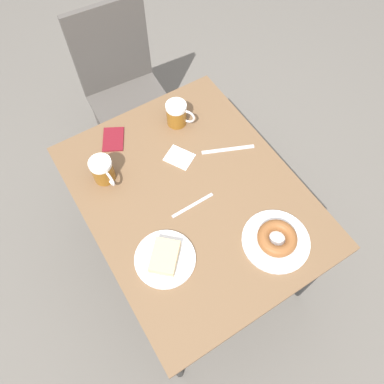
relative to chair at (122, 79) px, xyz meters
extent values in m
plane|color=#666059|center=(-0.09, -0.85, -0.57)|extent=(8.00, 8.00, 0.00)
cube|color=brown|center=(-0.09, -0.85, 0.13)|extent=(0.82, 1.04, 0.03)
cylinder|color=black|center=(-0.46, -1.33, -0.23)|extent=(0.04, 0.04, 0.68)
cylinder|color=black|center=(0.27, -1.33, -0.23)|extent=(0.04, 0.04, 0.68)
cylinder|color=black|center=(-0.46, -0.38, -0.23)|extent=(0.04, 0.04, 0.68)
cylinder|color=black|center=(0.27, -0.38, -0.23)|extent=(0.04, 0.04, 0.68)
cube|color=#514C47|center=(-0.01, -0.10, -0.11)|extent=(0.43, 0.43, 0.02)
cube|color=#514C47|center=(0.01, 0.08, 0.14)|extent=(0.40, 0.06, 0.48)
cylinder|color=#514C47|center=(-0.19, -0.27, -0.34)|extent=(0.03, 0.03, 0.45)
cylinder|color=#514C47|center=(0.16, -0.29, -0.34)|extent=(0.03, 0.03, 0.45)
cylinder|color=#514C47|center=(-0.17, 0.08, -0.34)|extent=(0.03, 0.03, 0.45)
cylinder|color=#514C47|center=(0.18, 0.06, -0.34)|extent=(0.03, 0.03, 0.45)
cylinder|color=white|center=(-0.32, -1.03, 0.15)|extent=(0.22, 0.22, 0.01)
cube|color=#D1B27F|center=(-0.32, -1.03, 0.17)|extent=(0.15, 0.15, 0.03)
cylinder|color=white|center=(0.06, -1.19, 0.15)|extent=(0.25, 0.25, 0.01)
torus|color=brown|center=(0.06, -1.19, 0.17)|extent=(0.15, 0.15, 0.04)
cylinder|color=#8C5619|center=(-0.35, -0.60, 0.19)|extent=(0.09, 0.09, 0.09)
cylinder|color=white|center=(-0.35, -0.60, 0.24)|extent=(0.09, 0.09, 0.02)
torus|color=silver|center=(-0.35, -0.65, 0.20)|extent=(0.02, 0.07, 0.07)
cylinder|color=#8C5619|center=(0.04, -0.51, 0.19)|extent=(0.09, 0.09, 0.09)
cylinder|color=white|center=(0.04, -0.51, 0.24)|extent=(0.09, 0.09, 0.02)
torus|color=silver|center=(0.07, -0.54, 0.20)|extent=(0.05, 0.06, 0.07)
cube|color=white|center=(-0.05, -0.68, 0.14)|extent=(0.13, 0.14, 0.00)
cube|color=silver|center=(-0.12, -0.90, 0.14)|extent=(0.19, 0.01, 0.00)
cube|color=silver|center=(0.15, -0.75, 0.14)|extent=(0.21, 0.10, 0.00)
cube|color=maroon|center=(-0.24, -0.45, 0.14)|extent=(0.14, 0.15, 0.01)
camera|label=1|loc=(-0.47, -1.46, 1.44)|focal=35.00mm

